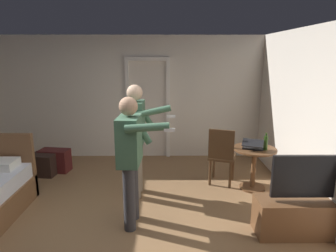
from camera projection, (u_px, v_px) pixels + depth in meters
ground_plane at (99, 232)px, 3.69m from camera, size 6.29×6.29×0.00m
wall_back at (126, 98)px, 6.22m from camera, size 5.93×0.12×2.57m
doorway_frame at (148, 101)px, 6.16m from camera, size 0.93×0.08×2.13m
tv_flatscreen at (305, 212)px, 3.59m from camera, size 1.19×0.40×1.04m
side_table at (254, 161)px, 4.79m from camera, size 0.69×0.69×0.70m
laptop at (253, 146)px, 4.68m from camera, size 0.42×0.42×0.17m
bottle_on_table at (266, 143)px, 4.63m from camera, size 0.06×0.06×0.28m
wooden_chair at (222, 154)px, 4.93m from camera, size 0.54×0.54×0.99m
person_blue_shirt at (131, 152)px, 3.65m from camera, size 0.69×0.65×1.69m
person_striped_shirt at (136, 133)px, 4.46m from camera, size 0.73×0.59×1.75m
suitcase_dark at (55, 160)px, 5.58m from camera, size 0.58×0.36×0.43m
suitcase_small at (44, 164)px, 5.41m from camera, size 0.48×0.40×0.40m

